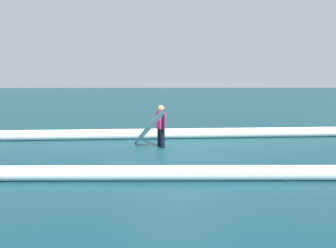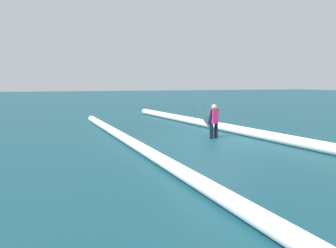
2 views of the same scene
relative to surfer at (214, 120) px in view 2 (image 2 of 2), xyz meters
name	(u,v)px [view 2 (image 2 of 2)]	position (x,y,z in m)	size (l,w,h in m)	color
ground_plane	(211,141)	(-0.47, 0.39, -0.75)	(177.83, 177.83, 0.00)	#133F4A
surfer	(214,120)	(0.00, 0.00, 0.00)	(0.30, 0.55, 1.34)	black
surfboard	(207,121)	(0.36, 0.12, -0.07)	(1.27, 1.70, 1.38)	white
wave_crest_foreground	(249,132)	(-0.20, -1.52, -0.56)	(0.37, 0.37, 23.32)	white
wave_crest_midground	(155,156)	(-2.93, 3.63, -0.58)	(0.32, 0.32, 22.17)	white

